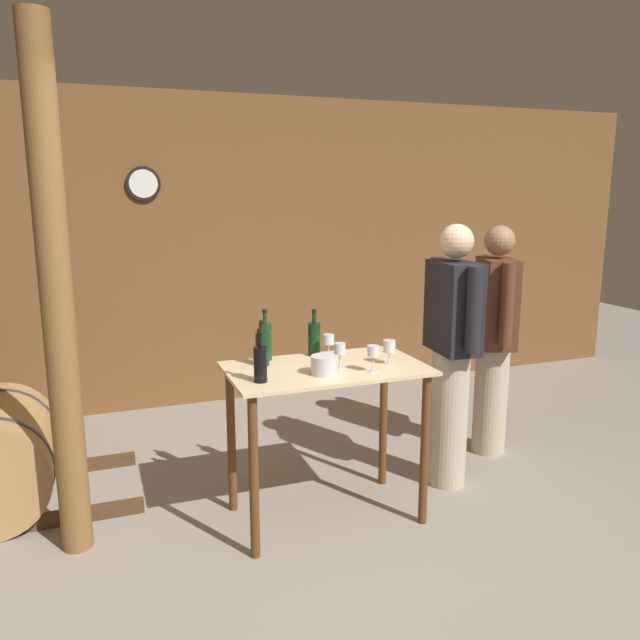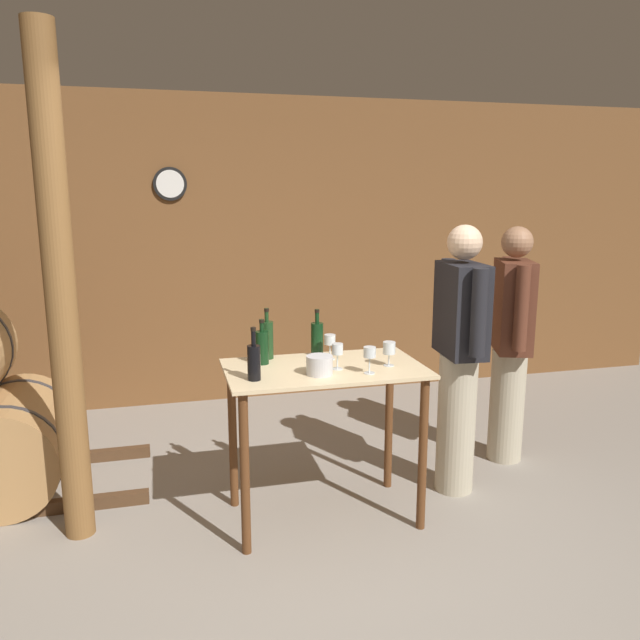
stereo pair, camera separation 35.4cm
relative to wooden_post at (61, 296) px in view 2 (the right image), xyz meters
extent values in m
plane|color=gray|center=(1.38, -0.82, -1.35)|extent=(14.00, 14.00, 0.00)
cube|color=brown|center=(1.38, 2.14, 0.00)|extent=(8.40, 0.05, 2.70)
cylinder|color=black|center=(0.63, 2.10, 0.59)|extent=(0.28, 0.03, 0.28)
cylinder|color=white|center=(0.63, 2.09, 0.59)|extent=(0.23, 0.01, 0.23)
cylinder|color=#AD7F4C|center=(-0.44, 0.63, -1.02)|extent=(0.66, 0.88, 0.66)
cylinder|color=#38383D|center=(-0.44, 0.36, -1.02)|extent=(0.67, 0.03, 0.67)
cylinder|color=#38383D|center=(-0.44, 0.89, -1.02)|extent=(0.67, 0.03, 0.67)
cube|color=beige|center=(1.37, -0.16, -0.44)|extent=(1.11, 0.65, 0.02)
cylinder|color=#593319|center=(0.88, -0.43, -0.90)|extent=(0.05, 0.05, 0.90)
cylinder|color=#593319|center=(1.87, -0.43, -0.90)|extent=(0.05, 0.05, 0.90)
cylinder|color=#593319|center=(0.88, 0.10, -0.90)|extent=(0.05, 0.05, 0.90)
cylinder|color=#593319|center=(1.87, 0.10, -0.90)|extent=(0.05, 0.05, 0.90)
cylinder|color=brown|center=(0.00, 0.00, 0.00)|extent=(0.16, 0.16, 2.70)
cylinder|color=black|center=(0.96, -0.31, -0.34)|extent=(0.07, 0.07, 0.19)
cylinder|color=black|center=(0.96, -0.31, -0.20)|extent=(0.02, 0.02, 0.10)
cylinder|color=black|center=(0.96, -0.31, -0.16)|extent=(0.03, 0.03, 0.02)
cylinder|color=black|center=(1.05, -0.01, -0.34)|extent=(0.08, 0.08, 0.19)
cylinder|color=black|center=(1.05, -0.01, -0.21)|extent=(0.02, 0.02, 0.07)
cylinder|color=black|center=(1.05, -0.01, -0.18)|extent=(0.03, 0.03, 0.02)
cylinder|color=#193819|center=(1.09, 0.10, -0.32)|extent=(0.08, 0.08, 0.22)
cylinder|color=#193819|center=(1.09, 0.10, -0.17)|extent=(0.02, 0.02, 0.08)
cylinder|color=black|center=(1.09, 0.10, -0.14)|extent=(0.03, 0.03, 0.02)
cylinder|color=black|center=(1.40, 0.11, -0.34)|extent=(0.07, 0.07, 0.20)
cylinder|color=black|center=(1.40, 0.11, -0.20)|extent=(0.02, 0.02, 0.08)
cylinder|color=black|center=(1.40, 0.11, -0.16)|extent=(0.03, 0.03, 0.02)
cylinder|color=silver|center=(1.43, -0.22, -0.43)|extent=(0.06, 0.06, 0.00)
cylinder|color=silver|center=(1.43, -0.22, -0.39)|extent=(0.01, 0.01, 0.08)
cylinder|color=silver|center=(1.43, -0.22, -0.32)|extent=(0.06, 0.06, 0.06)
cylinder|color=silver|center=(1.45, -0.01, -0.43)|extent=(0.06, 0.06, 0.00)
cylinder|color=silver|center=(1.45, -0.01, -0.39)|extent=(0.01, 0.01, 0.09)
cylinder|color=silver|center=(1.45, -0.01, -0.31)|extent=(0.07, 0.07, 0.06)
cylinder|color=silver|center=(1.58, -0.34, -0.43)|extent=(0.06, 0.06, 0.00)
cylinder|color=silver|center=(1.58, -0.34, -0.39)|extent=(0.01, 0.01, 0.09)
cylinder|color=silver|center=(1.58, -0.34, -0.31)|extent=(0.07, 0.07, 0.06)
cylinder|color=silver|center=(1.73, -0.23, -0.43)|extent=(0.06, 0.06, 0.00)
cylinder|color=silver|center=(1.73, -0.23, -0.40)|extent=(0.01, 0.01, 0.07)
cylinder|color=silver|center=(1.73, -0.23, -0.33)|extent=(0.07, 0.07, 0.07)
cylinder|color=silver|center=(1.31, -0.30, -0.38)|extent=(0.14, 0.14, 0.10)
cylinder|color=#B7AD93|center=(2.27, -0.04, -0.90)|extent=(0.24, 0.24, 0.90)
cube|color=black|center=(2.27, -0.04, -0.17)|extent=(0.25, 0.42, 0.57)
sphere|color=beige|center=(2.27, -0.04, 0.24)|extent=(0.21, 0.21, 0.21)
cylinder|color=black|center=(2.29, 0.21, -0.14)|extent=(0.09, 0.09, 0.51)
cylinder|color=black|center=(2.25, -0.29, -0.14)|extent=(0.09, 0.09, 0.51)
cylinder|color=#B7AD93|center=(2.84, 0.30, -0.95)|extent=(0.24, 0.24, 0.80)
cube|color=#592D1E|center=(2.84, 0.30, -0.24)|extent=(0.34, 0.45, 0.62)
sphere|color=#9E7051|center=(2.84, 0.30, 0.20)|extent=(0.21, 0.21, 0.21)
cylinder|color=#592D1E|center=(2.92, 0.54, -0.21)|extent=(0.09, 0.09, 0.56)
cylinder|color=#592D1E|center=(2.75, 0.07, -0.21)|extent=(0.09, 0.09, 0.56)
camera|label=1|loc=(0.17, -3.32, 0.54)|focal=35.00mm
camera|label=2|loc=(0.50, -3.43, 0.54)|focal=35.00mm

